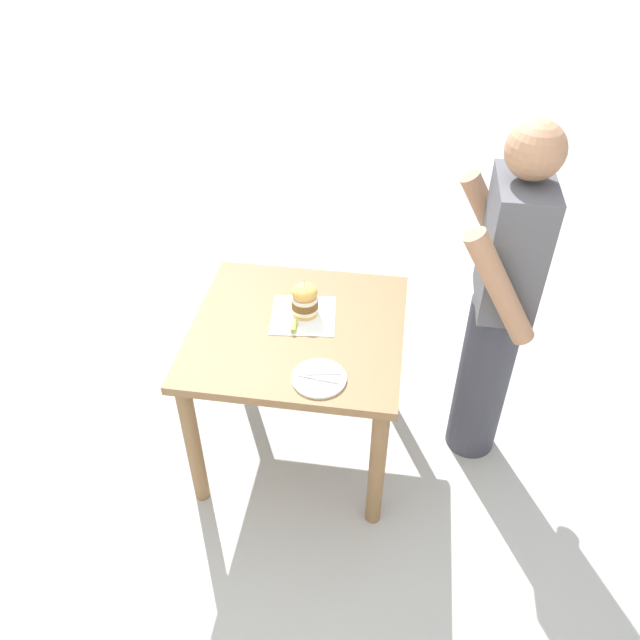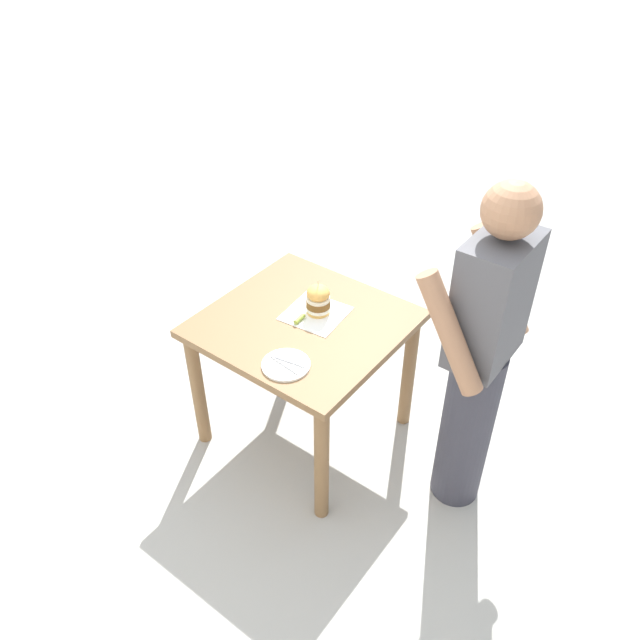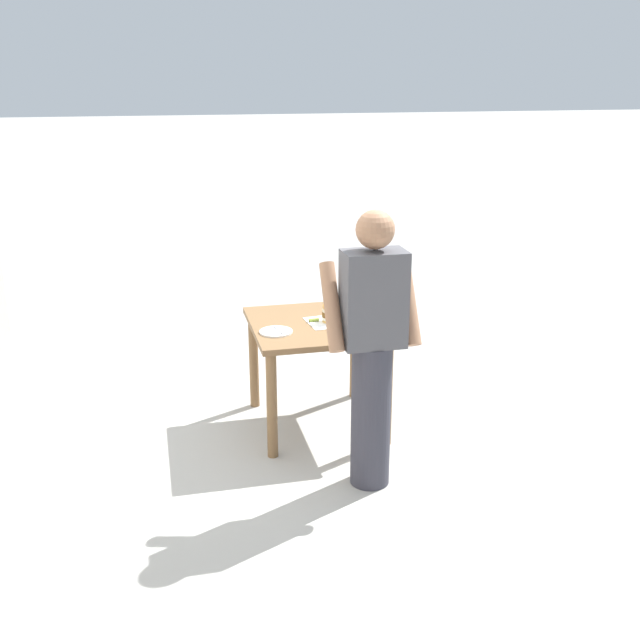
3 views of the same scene
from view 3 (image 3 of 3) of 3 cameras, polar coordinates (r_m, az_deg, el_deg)
ground_plane at (r=5.44m, az=-0.24°, el=-7.87°), size 80.00×80.00×0.00m
patio_table at (r=5.19m, az=-0.25°, el=-1.60°), size 0.90×0.93×0.77m
serving_paper at (r=5.15m, az=0.64°, el=-0.14°), size 0.31×0.31×0.00m
sandwich at (r=5.12m, az=0.82°, el=0.68°), size 0.12×0.12×0.19m
pickle_spear at (r=5.15m, az=-0.48°, el=0.01°), size 0.07×0.03×0.02m
side_plate_with_forks at (r=4.95m, az=-3.37°, el=-0.89°), size 0.22×0.22×0.02m
diner_across_table at (r=4.36m, az=4.00°, el=-2.08°), size 0.55×0.35×1.69m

